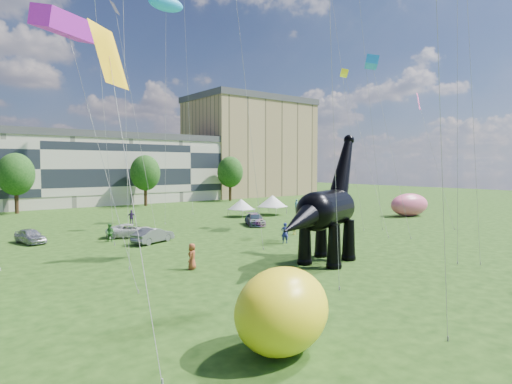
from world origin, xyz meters
TOP-DOWN VIEW (x-y plane):
  - ground at (0.00, 0.00)m, footprint 220.00×220.00m
  - terrace_row at (-8.00, 62.00)m, footprint 78.00×11.00m
  - apartment_block at (40.00, 65.00)m, footprint 28.00×18.00m
  - tree_mid_left at (-12.00, 53.00)m, footprint 5.20×5.20m
  - tree_mid_right at (8.00, 53.00)m, footprint 5.20×5.20m
  - tree_far_right at (26.00, 53.00)m, footprint 5.20×5.20m
  - dinosaur_sculpture at (0.00, 2.95)m, footprint 11.88×5.99m
  - car_silver at (-15.16, 24.86)m, footprint 2.43×4.20m
  - car_grey at (-6.27, 18.22)m, footprint 4.45×2.94m
  - car_white at (-6.66, 22.36)m, footprint 5.22×4.24m
  - car_dark at (8.16, 21.71)m, footprint 3.76×5.00m
  - gazebo_near at (16.76, 28.75)m, footprint 5.12×5.12m
  - gazebo_far at (11.92, 29.69)m, footprint 4.24×4.24m
  - inflatable_pink at (30.87, 15.79)m, footprint 6.82×4.25m
  - inflatable_yellow at (-12.12, -6.27)m, footprint 4.94×4.29m
  - visitors at (-4.66, 14.87)m, footprint 51.38×41.50m

SIDE VIEW (x-z plane):
  - ground at x=0.00m, z-range 0.00..0.00m
  - car_white at x=-6.66m, z-range 0.00..1.32m
  - car_silver at x=-15.16m, z-range 0.00..1.34m
  - car_dark at x=8.16m, z-range 0.00..1.35m
  - car_grey at x=-6.27m, z-range 0.00..1.39m
  - visitors at x=-4.66m, z-range -0.07..1.81m
  - inflatable_pink at x=30.87m, z-range 0.00..3.18m
  - inflatable_yellow at x=-12.12m, z-range 0.00..3.23m
  - gazebo_far at x=11.92m, z-range 0.49..2.94m
  - gazebo_near at x=16.76m, z-range 0.57..3.39m
  - dinosaur_sculpture at x=0.00m, z-range -1.21..8.69m
  - terrace_row at x=-8.00m, z-range 0.00..12.00m
  - tree_mid_left at x=-12.00m, z-range 1.57..11.01m
  - tree_mid_right at x=8.00m, z-range 1.57..11.01m
  - tree_far_right at x=26.00m, z-range 1.57..11.01m
  - apartment_block at x=40.00m, z-range 0.00..22.00m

